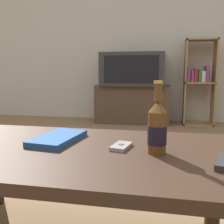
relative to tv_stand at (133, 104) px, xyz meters
name	(u,v)px	position (x,y,z in m)	size (l,w,h in m)	color
back_wall	(142,32)	(0.09, 0.27, 1.03)	(8.00, 0.05, 2.60)	beige
coffee_table	(77,163)	(0.09, -2.75, 0.11)	(1.27, 0.70, 0.44)	#332116
tv_stand	(133,104)	(0.00, 0.00, 0.00)	(1.04, 0.40, 0.53)	#4C3828
television	(133,69)	(0.00, 0.00, 0.49)	(0.87, 0.53, 0.45)	#2D2D2D
bookshelf	(199,80)	(0.89, 0.06, 0.34)	(0.40, 0.30, 1.16)	#99754C
beer_bottle	(157,128)	(0.40, -2.76, 0.27)	(0.07, 0.07, 0.26)	#563314
cell_phone	(121,146)	(0.26, -2.72, 0.18)	(0.08, 0.12, 0.02)	gray
remote_control	(223,161)	(0.62, -2.83, 0.18)	(0.08, 0.17, 0.02)	#282828
table_book	(58,138)	(-0.02, -2.67, 0.18)	(0.19, 0.29, 0.02)	navy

